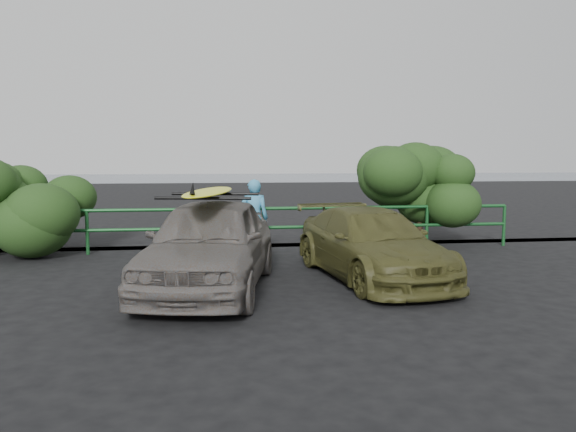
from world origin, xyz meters
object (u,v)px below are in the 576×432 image
at_px(man, 254,218).
at_px(surfboard, 209,192).
at_px(olive_vehicle, 371,244).
at_px(sedan, 210,244).
at_px(guardrail, 221,230).

distance_m(man, surfboard, 3.29).
distance_m(olive_vehicle, man, 3.21).
bearing_deg(sedan, surfboard, 0.00).
relative_size(sedan, man, 2.63).
relative_size(man, surfboard, 0.60).
height_order(olive_vehicle, surfboard, surfboard).
relative_size(guardrail, sedan, 3.10).
distance_m(guardrail, man, 1.06).
bearing_deg(surfboard, guardrail, 97.56).
bearing_deg(man, guardrail, -34.37).
bearing_deg(olive_vehicle, guardrail, 120.81).
distance_m(guardrail, surfboard, 3.91).
relative_size(sedan, olive_vehicle, 1.04).
bearing_deg(sedan, guardrail, 97.56).
bearing_deg(sedan, olive_vehicle, 20.90).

